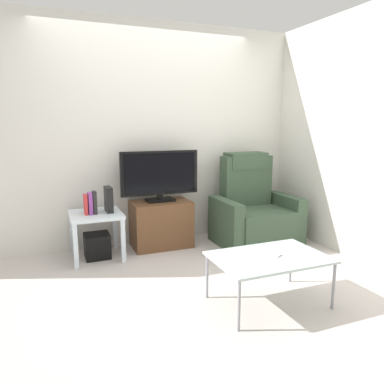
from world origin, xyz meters
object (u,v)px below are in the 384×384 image
object	(u,v)px
book_middle	(90,203)
coffee_table	(269,259)
recliner_armchair	(253,211)
book_leftmost	(86,204)
television	(160,175)
book_rightmost	(95,202)
side_table	(96,220)
subwoofer_box	(97,246)
game_console	(109,199)
tv_stand	(161,224)
cell_phone	(271,254)

from	to	relation	value
book_middle	coffee_table	bearing A→B (deg)	-52.41
recliner_armchair	book_leftmost	distance (m)	1.99
television	book_rightmost	xyz separation A→B (m)	(-0.76, -0.14, -0.24)
television	recliner_armchair	size ratio (longest dim) A/B	0.85
side_table	book_rightmost	bearing A→B (deg)	-107.48
subwoofer_box	game_console	world-z (taller)	game_console
tv_stand	subwoofer_box	world-z (taller)	tv_stand
game_console	coffee_table	world-z (taller)	game_console
book_leftmost	recliner_armchair	bearing A→B (deg)	-3.05
side_table	book_rightmost	xyz separation A→B (m)	(-0.01, -0.02, 0.20)
recliner_armchair	subwoofer_box	distance (m)	1.90
side_table	cell_phone	xyz separation A→B (m)	(1.18, -1.55, -0.01)
tv_stand	book_rightmost	xyz separation A→B (m)	(-0.76, -0.12, 0.34)
book_middle	television	bearing A→B (deg)	9.62
book_leftmost	side_table	bearing A→B (deg)	11.31
game_console	cell_phone	size ratio (longest dim) A/B	1.81
tv_stand	subwoofer_box	size ratio (longest dim) A/B	2.57
book_middle	cell_phone	bearing A→B (deg)	-51.18
game_console	tv_stand	bearing A→B (deg)	8.20
cell_phone	coffee_table	bearing A→B (deg)	-174.75
book_middle	coffee_table	distance (m)	1.97
coffee_table	television	bearing A→B (deg)	102.82
book_middle	game_console	bearing A→B (deg)	8.63
cell_phone	tv_stand	bearing A→B (deg)	74.56
book_leftmost	coffee_table	world-z (taller)	book_leftmost
side_table	book_rightmost	size ratio (longest dim) A/B	2.26
subwoofer_box	cell_phone	world-z (taller)	cell_phone
side_table	cell_phone	bearing A→B (deg)	-52.76
television	book_middle	distance (m)	0.86
television	book_leftmost	world-z (taller)	television
recliner_armchair	cell_phone	bearing A→B (deg)	-122.38
book_rightmost	recliner_armchair	bearing A→B (deg)	-3.20
television	tv_stand	bearing A→B (deg)	-90.00
book_rightmost	game_console	distance (m)	0.16
book_leftmost	book_rightmost	bearing A→B (deg)	0.00
tv_stand	coffee_table	size ratio (longest dim) A/B	0.76
subwoofer_box	television	bearing A→B (deg)	8.81
book_middle	game_console	distance (m)	0.20
side_table	game_console	world-z (taller)	game_console
television	book_leftmost	bearing A→B (deg)	-170.90
television	game_console	xyz separation A→B (m)	(-0.61, -0.11, -0.22)
game_console	coffee_table	xyz separation A→B (m)	(1.00, -1.58, -0.26)
game_console	television	bearing A→B (deg)	9.94
game_console	book_leftmost	bearing A→B (deg)	-173.02
recliner_armchair	cell_phone	world-z (taller)	recliner_armchair
television	coffee_table	xyz separation A→B (m)	(0.38, -1.69, -0.48)
recliner_armchair	book_leftmost	world-z (taller)	recliner_armchair
television	book_rightmost	size ratio (longest dim) A/B	3.84
book_leftmost	book_middle	xyz separation A→B (m)	(0.05, 0.00, 0.01)
side_table	coffee_table	bearing A→B (deg)	-54.00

